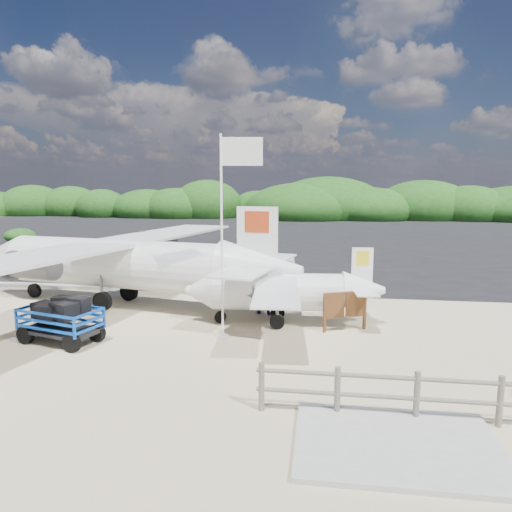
{
  "coord_description": "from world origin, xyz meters",
  "views": [
    {
      "loc": [
        4.12,
        -13.58,
        4.45
      ],
      "look_at": [
        1.71,
        3.19,
        1.92
      ],
      "focal_mm": 32.0,
      "sensor_mm": 36.0,
      "label": 1
    }
  ],
  "objects_px": {
    "crew_c": "(270,276)",
    "aircraft_large": "(417,251)",
    "signboard": "(344,331)",
    "baggage_cart": "(62,342)",
    "flagpole": "(223,337)",
    "crew_a": "(186,272)",
    "crew_b": "(263,287)",
    "aircraft_small": "(186,230)"
  },
  "relations": [
    {
      "from": "crew_c",
      "to": "aircraft_large",
      "type": "distance_m",
      "value": 17.3
    },
    {
      "from": "signboard",
      "to": "crew_c",
      "type": "height_order",
      "value": "crew_c"
    },
    {
      "from": "baggage_cart",
      "to": "flagpole",
      "type": "relative_size",
      "value": 0.41
    },
    {
      "from": "baggage_cart",
      "to": "crew_a",
      "type": "relative_size",
      "value": 1.44
    },
    {
      "from": "baggage_cart",
      "to": "crew_a",
      "type": "bearing_deg",
      "value": 91.6
    },
    {
      "from": "signboard",
      "to": "crew_a",
      "type": "xyz_separation_m",
      "value": [
        -6.51,
        4.59,
        0.86
      ]
    },
    {
      "from": "crew_b",
      "to": "baggage_cart",
      "type": "bearing_deg",
      "value": 56.55
    },
    {
      "from": "flagpole",
      "to": "signboard",
      "type": "relative_size",
      "value": 3.85
    },
    {
      "from": "crew_a",
      "to": "crew_c",
      "type": "xyz_separation_m",
      "value": [
        3.64,
        -0.25,
        0.0
      ]
    },
    {
      "from": "signboard",
      "to": "crew_b",
      "type": "distance_m",
      "value": 3.39
    },
    {
      "from": "aircraft_large",
      "to": "aircraft_small",
      "type": "bearing_deg",
      "value": -22.53
    },
    {
      "from": "crew_a",
      "to": "aircraft_small",
      "type": "bearing_deg",
      "value": -85.06
    },
    {
      "from": "baggage_cart",
      "to": "flagpole",
      "type": "xyz_separation_m",
      "value": [
        4.54,
        1.14,
        0.0
      ]
    },
    {
      "from": "baggage_cart",
      "to": "crew_b",
      "type": "distance_m",
      "value": 6.77
    },
    {
      "from": "crew_b",
      "to": "signboard",
      "type": "bearing_deg",
      "value": 169.34
    },
    {
      "from": "baggage_cart",
      "to": "aircraft_large",
      "type": "distance_m",
      "value": 25.73
    },
    {
      "from": "crew_c",
      "to": "aircraft_small",
      "type": "xyz_separation_m",
      "value": [
        -12.35,
        28.92,
        -0.86
      ]
    },
    {
      "from": "signboard",
      "to": "aircraft_small",
      "type": "height_order",
      "value": "aircraft_small"
    },
    {
      "from": "signboard",
      "to": "aircraft_large",
      "type": "relative_size",
      "value": 0.1
    },
    {
      "from": "aircraft_small",
      "to": "signboard",
      "type": "bearing_deg",
      "value": 109.86
    },
    {
      "from": "baggage_cart",
      "to": "crew_c",
      "type": "xyz_separation_m",
      "value": [
        5.33,
        6.63,
        0.86
      ]
    },
    {
      "from": "baggage_cart",
      "to": "aircraft_small",
      "type": "height_order",
      "value": "aircraft_small"
    },
    {
      "from": "baggage_cart",
      "to": "aircraft_small",
      "type": "bearing_deg",
      "value": 116.53
    },
    {
      "from": "aircraft_small",
      "to": "crew_a",
      "type": "bearing_deg",
      "value": 102.17
    },
    {
      "from": "crew_a",
      "to": "aircraft_large",
      "type": "relative_size",
      "value": 0.11
    },
    {
      "from": "crew_b",
      "to": "aircraft_large",
      "type": "xyz_separation_m",
      "value": [
        8.76,
        17.51,
        -0.96
      ]
    },
    {
      "from": "flagpole",
      "to": "crew_c",
      "type": "distance_m",
      "value": 5.61
    },
    {
      "from": "crew_b",
      "to": "aircraft_small",
      "type": "height_order",
      "value": "crew_b"
    },
    {
      "from": "crew_c",
      "to": "aircraft_large",
      "type": "relative_size",
      "value": 0.11
    },
    {
      "from": "crew_c",
      "to": "baggage_cart",
      "type": "bearing_deg",
      "value": 32.59
    },
    {
      "from": "flagpole",
      "to": "crew_a",
      "type": "distance_m",
      "value": 6.47
    },
    {
      "from": "baggage_cart",
      "to": "flagpole",
      "type": "distance_m",
      "value": 4.68
    },
    {
      "from": "crew_b",
      "to": "aircraft_small",
      "type": "distance_m",
      "value": 33.95
    },
    {
      "from": "flagpole",
      "to": "baggage_cart",
      "type": "bearing_deg",
      "value": -165.87
    },
    {
      "from": "flagpole",
      "to": "crew_c",
      "type": "relative_size",
      "value": 3.49
    },
    {
      "from": "crew_a",
      "to": "crew_b",
      "type": "relative_size",
      "value": 0.89
    },
    {
      "from": "aircraft_small",
      "to": "aircraft_large",
      "type": "bearing_deg",
      "value": 141.69
    },
    {
      "from": "flagpole",
      "to": "crew_a",
      "type": "bearing_deg",
      "value": 116.42
    },
    {
      "from": "aircraft_large",
      "to": "baggage_cart",
      "type": "bearing_deg",
      "value": 67.66
    },
    {
      "from": "crew_b",
      "to": "aircraft_large",
      "type": "relative_size",
      "value": 0.12
    },
    {
      "from": "crew_b",
      "to": "crew_c",
      "type": "xyz_separation_m",
      "value": [
        -0.07,
        2.67,
        -0.1
      ]
    },
    {
      "from": "flagpole",
      "to": "crew_b",
      "type": "height_order",
      "value": "flagpole"
    }
  ]
}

